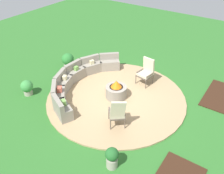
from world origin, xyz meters
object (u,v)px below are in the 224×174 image
at_px(curved_stone_bench, 78,80).
at_px(potted_plant_1, 68,60).
at_px(lounge_chair_front_right, 146,71).
at_px(potted_plant_0, 112,157).
at_px(potted_plant_2, 27,87).
at_px(lounge_chair_front_left, 117,112).
at_px(fire_pit, 116,91).

distance_m(curved_stone_bench, potted_plant_1, 1.76).
height_order(lounge_chair_front_right, potted_plant_0, lounge_chair_front_right).
bearing_deg(lounge_chair_front_right, potted_plant_2, 52.83).
bearing_deg(potted_plant_1, lounge_chair_front_left, -116.40).
distance_m(lounge_chair_front_right, potted_plant_2, 4.93).
xyz_separation_m(fire_pit, potted_plant_0, (-2.80, -1.71, 0.03)).
xyz_separation_m(curved_stone_bench, potted_plant_0, (-2.54, -3.45, 0.02)).
height_order(curved_stone_bench, lounge_chair_front_right, lounge_chair_front_right).
height_order(lounge_chair_front_left, lounge_chair_front_right, lounge_chair_front_left).
bearing_deg(potted_plant_0, potted_plant_2, 78.41).
height_order(fire_pit, lounge_chair_front_left, lounge_chair_front_left).
height_order(potted_plant_0, potted_plant_2, potted_plant_0).
distance_m(lounge_chair_front_left, potted_plant_0, 1.66).
bearing_deg(lounge_chair_front_left, potted_plant_1, 112.77).
height_order(lounge_chair_front_left, potted_plant_2, lounge_chair_front_left).
bearing_deg(lounge_chair_front_left, fire_pit, 83.69).
relative_size(potted_plant_0, potted_plant_1, 0.92).
bearing_deg(lounge_chair_front_left, lounge_chair_front_right, 57.78).
bearing_deg(fire_pit, potted_plant_1, 77.64).
distance_m(curved_stone_bench, potted_plant_2, 2.06).
relative_size(curved_stone_bench, potted_plant_2, 6.98).
bearing_deg(potted_plant_0, fire_pit, 31.39).
height_order(lounge_chair_front_left, potted_plant_1, lounge_chair_front_left).
bearing_deg(fire_pit, curved_stone_bench, 98.48).
distance_m(lounge_chair_front_left, lounge_chair_front_right, 2.95).
height_order(potted_plant_0, potted_plant_1, potted_plant_1).
xyz_separation_m(potted_plant_0, potted_plant_2, (0.99, 4.80, -0.03)).
bearing_deg(fire_pit, lounge_chair_front_right, -17.36).
bearing_deg(potted_plant_0, lounge_chair_front_right, 15.61).
xyz_separation_m(lounge_chair_front_left, potted_plant_0, (-1.45, -0.78, -0.25)).
relative_size(fire_pit, lounge_chair_front_left, 0.72).
distance_m(fire_pit, potted_plant_2, 3.59).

